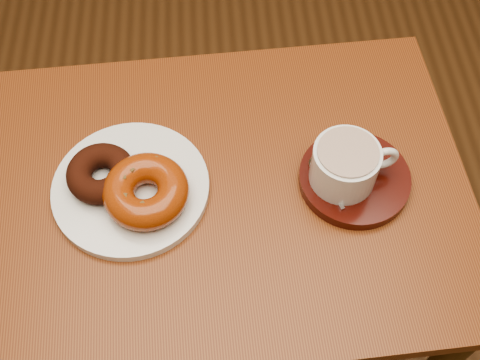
{
  "coord_description": "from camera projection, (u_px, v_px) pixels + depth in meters",
  "views": [
    {
      "loc": [
        -0.01,
        -0.64,
        1.48
      ],
      "look_at": [
        0.02,
        -0.17,
        0.71
      ],
      "focal_mm": 45.0,
      "sensor_mm": 36.0,
      "label": 1
    }
  ],
  "objects": [
    {
      "name": "donut_plate",
      "position": [
        131.0,
        188.0,
        0.9
      ],
      "size": [
        0.3,
        0.3,
        0.01
      ],
      "primitive_type": "cylinder",
      "rotation": [
        0.0,
        0.0,
        -0.3
      ],
      "color": "silver",
      "rests_on": "cafe_table"
    },
    {
      "name": "saucer",
      "position": [
        354.0,
        179.0,
        0.91
      ],
      "size": [
        0.21,
        0.21,
        0.02
      ],
      "primitive_type": "cylinder",
      "rotation": [
        0.0,
        0.0,
        -0.34
      ],
      "color": "#370C07",
      "rests_on": "cafe_table"
    },
    {
      "name": "cafe_table",
      "position": [
        228.0,
        222.0,
        1.01
      ],
      "size": [
        0.77,
        0.59,
        0.69
      ],
      "rotation": [
        0.0,
        0.0,
        0.05
      ],
      "color": "brown",
      "rests_on": "ground"
    },
    {
      "name": "coffee_cup",
      "position": [
        346.0,
        164.0,
        0.87
      ],
      "size": [
        0.13,
        0.1,
        0.07
      ],
      "rotation": [
        0.0,
        0.0,
        0.11
      ],
      "color": "silver",
      "rests_on": "saucer"
    },
    {
      "name": "donut_caramel",
      "position": [
        146.0,
        191.0,
        0.87
      ],
      "size": [
        0.14,
        0.14,
        0.05
      ],
      "rotation": [
        0.0,
        0.0,
        0.16
      ],
      "color": "#90380F",
      "rests_on": "donut_plate"
    },
    {
      "name": "teaspoon",
      "position": [
        319.0,
        169.0,
        0.91
      ],
      "size": [
        0.04,
        0.1,
        0.01
      ],
      "rotation": [
        0.0,
        0.0,
        0.35
      ],
      "color": "silver",
      "rests_on": "saucer"
    },
    {
      "name": "ground",
      "position": [
        227.0,
        269.0,
        1.59
      ],
      "size": [
        6.0,
        6.0,
        0.0
      ],
      "primitive_type": "plane",
      "color": "#54331A",
      "rests_on": "ground"
    },
    {
      "name": "donut_cinnamon",
      "position": [
        101.0,
        174.0,
        0.89
      ],
      "size": [
        0.11,
        0.11,
        0.04
      ],
      "primitive_type": "torus",
      "rotation": [
        0.0,
        0.0,
        0.06
      ],
      "color": "#33120A",
      "rests_on": "donut_plate"
    }
  ]
}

